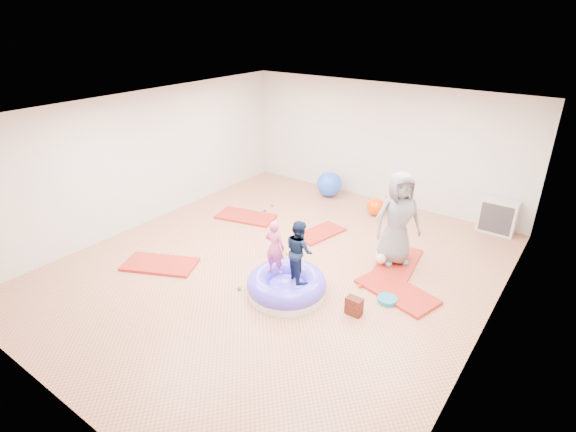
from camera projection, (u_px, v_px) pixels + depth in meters
The scene contains 19 objects.
room at pixel (278, 195), 7.60m from camera, with size 7.01×8.01×2.81m.
gym_mat_front_left at pixel (160, 264), 8.20m from camera, with size 1.30×0.65×0.05m, color #B21D1C.
gym_mat_mid_left at pixel (246, 217), 10.10m from camera, with size 1.29×0.65×0.05m, color #B21D1C.
gym_mat_center_back at pixel (320, 233), 9.36m from camera, with size 1.08×0.54×0.05m, color #B21D1C.
gym_mat_right at pixel (397, 291), 7.41m from camera, with size 1.32×0.66×0.06m, color #B21D1C.
gym_mat_rear_right at pixel (397, 262), 8.26m from camera, with size 1.30×0.65×0.05m, color #B21D1C.
inflatable_cushion at pixel (287, 286), 7.33m from camera, with size 1.31×1.31×0.41m.
child_pink at pixel (275, 244), 7.18m from camera, with size 0.34×0.22×0.93m, color #CD4B7C.
child_navy at pixel (299, 248), 6.98m from camera, with size 0.50×0.39×1.02m, color black.
adult_caregiver at pixel (398, 218), 7.91m from camera, with size 0.84×0.55×1.72m, color slate.
infant at pixel (384, 257), 8.17m from camera, with size 0.39×0.39×0.23m.
ball_pit_balls at pixel (291, 241), 9.01m from camera, with size 3.48×3.15×0.07m.
exercise_ball_blue at pixel (329, 184), 11.16m from camera, with size 0.62×0.62×0.62m, color blue.
exercise_ball_orange at pixel (376, 207), 10.16m from camera, with size 0.40×0.40×0.40m, color #F44300.
infant_play_gym at pixel (396, 206), 9.90m from camera, with size 0.65×0.61×0.49m.
cube_shelf at pixel (498, 216), 9.31m from camera, with size 0.72×0.36×0.72m.
balance_disc at pixel (387, 300), 7.18m from camera, with size 0.33×0.33×0.07m, color teal.
backpack at pixel (354, 306), 6.85m from camera, with size 0.25×0.15×0.29m, color maroon.
yellow_toy at pixel (162, 265), 8.20m from camera, with size 0.21×0.21×0.03m, color orange.
Camera 1 is at (4.28, -5.61, 4.26)m, focal length 28.00 mm.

